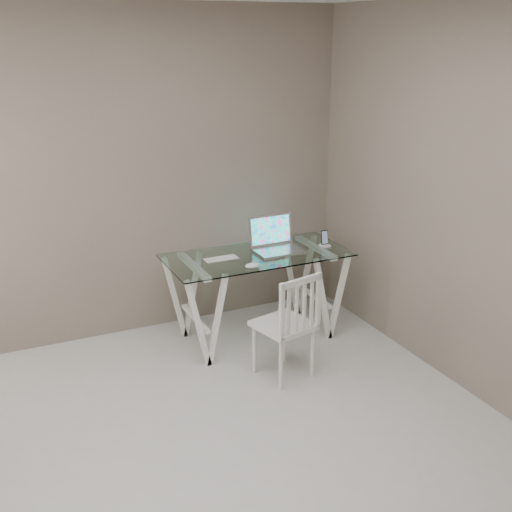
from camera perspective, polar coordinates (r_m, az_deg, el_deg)
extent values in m
plane|color=#B6B3AE|center=(3.92, -2.83, -19.76)|extent=(4.50, 4.50, 0.00)
cube|color=#75675C|center=(5.32, -12.46, 6.73)|extent=(4.00, 0.02, 2.70)
cube|color=silver|center=(5.24, 0.09, 0.08)|extent=(1.50, 0.70, 0.01)
cube|color=white|center=(5.19, -5.44, -4.72)|extent=(0.24, 0.62, 0.72)
cube|color=white|center=(5.62, 5.17, -2.77)|extent=(0.24, 0.62, 0.72)
cube|color=silver|center=(4.79, 2.48, -6.14)|extent=(0.46, 0.46, 0.04)
cylinder|color=silver|center=(4.69, 2.22, -9.66)|extent=(0.03, 0.03, 0.39)
cylinder|color=silver|center=(4.87, 5.05, -8.54)|extent=(0.03, 0.03, 0.39)
cylinder|color=silver|center=(4.90, -0.15, -8.29)|extent=(0.03, 0.03, 0.39)
cylinder|color=silver|center=(5.08, 2.64, -7.27)|extent=(0.03, 0.03, 0.39)
cube|color=silver|center=(4.57, 3.97, -4.46)|extent=(0.38, 0.11, 0.43)
cube|color=#B8B8BD|center=(5.31, 2.03, 0.47)|extent=(0.39, 0.27, 0.02)
cube|color=#19D899|center=(5.40, 1.29, 2.34)|extent=(0.39, 0.05, 0.26)
cube|color=silver|center=(5.13, -3.13, -0.26)|extent=(0.29, 0.12, 0.01)
ellipsoid|color=silver|center=(4.94, -0.32, -0.85)|extent=(0.12, 0.07, 0.04)
cube|color=white|center=(5.47, 6.14, 0.95)|extent=(0.07, 0.07, 0.02)
cube|color=black|center=(5.46, 6.11, 1.66)|extent=(0.06, 0.03, 0.12)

